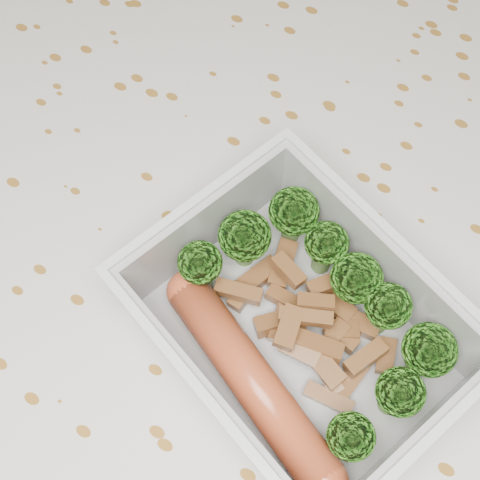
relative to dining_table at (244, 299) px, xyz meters
The scene contains 7 objects.
ground_plane 0.67m from the dining_table, ahead, with size 4.00×4.00×0.00m, color olive.
dining_table is the anchor object (origin of this frame).
tablecloth 0.05m from the dining_table, ahead, with size 1.46×0.96×0.19m.
lunch_container 0.13m from the dining_table, 33.13° to the right, with size 0.21×0.19×0.06m.
broccoli_florets 0.14m from the dining_table, 10.42° to the right, with size 0.16×0.13×0.05m.
meat_pile 0.12m from the dining_table, 23.61° to the right, with size 0.12×0.08×0.03m.
sausage 0.14m from the dining_table, 57.24° to the right, with size 0.14×0.08×0.03m.
Camera 1 is at (0.08, -0.15, 1.15)m, focal length 50.00 mm.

